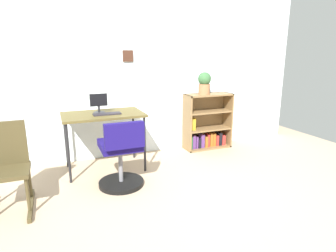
% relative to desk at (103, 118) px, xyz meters
% --- Properties ---
extents(ground_plane, '(6.24, 6.24, 0.00)m').
position_rel_desk_xyz_m(ground_plane, '(0.74, -1.65, -0.69)').
color(ground_plane, tan).
extents(wall_back, '(5.20, 0.12, 2.49)m').
position_rel_desk_xyz_m(wall_back, '(0.74, 0.50, 0.55)').
color(wall_back, silver).
rests_on(wall_back, ground_plane).
extents(desk, '(1.01, 0.62, 0.75)m').
position_rel_desk_xyz_m(desk, '(0.00, 0.00, 0.00)').
color(desk, brown).
rests_on(desk, ground_plane).
extents(monitor, '(0.22, 0.14, 0.25)m').
position_rel_desk_xyz_m(monitor, '(-0.04, 0.04, 0.19)').
color(monitor, '#262628').
rests_on(monitor, desk).
extents(keyboard, '(0.34, 0.13, 0.02)m').
position_rel_desk_xyz_m(keyboard, '(0.04, -0.09, 0.07)').
color(keyboard, '#28242A').
rests_on(keyboard, desk).
extents(office_chair, '(0.52, 0.55, 0.81)m').
position_rel_desk_xyz_m(office_chair, '(0.08, -0.61, -0.34)').
color(office_chair, black).
rests_on(office_chair, ground_plane).
extents(rocking_chair, '(0.42, 0.64, 0.86)m').
position_rel_desk_xyz_m(rocking_chair, '(-1.06, -0.63, -0.26)').
color(rocking_chair, '#463C21').
rests_on(rocking_chair, ground_plane).
extents(bookshelf_low, '(0.76, 0.30, 0.88)m').
position_rel_desk_xyz_m(bookshelf_low, '(1.68, 0.30, -0.31)').
color(bookshelf_low, brown).
rests_on(bookshelf_low, ground_plane).
extents(potted_plant_on_shelf, '(0.20, 0.20, 0.34)m').
position_rel_desk_xyz_m(potted_plant_on_shelf, '(1.60, 0.25, 0.37)').
color(potted_plant_on_shelf, '#9E6642').
rests_on(potted_plant_on_shelf, bookshelf_low).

